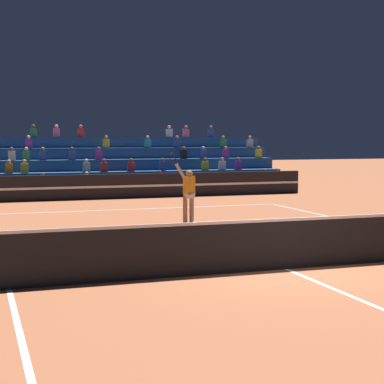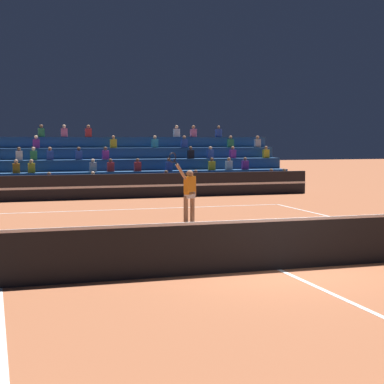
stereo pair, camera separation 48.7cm
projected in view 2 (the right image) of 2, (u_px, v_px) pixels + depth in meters
The scene contains 7 objects.
ground_plane at pixel (279, 270), 13.15m from camera, with size 120.00×120.00×0.00m, color #AD603D.
court_lines at pixel (279, 269), 13.15m from camera, with size 11.10×23.90×0.01m.
tennis_net at pixel (279, 243), 13.11m from camera, with size 12.00×0.10×1.10m.
sponsor_banner_wall at pixel (123, 186), 28.65m from camera, with size 18.00×0.26×1.10m.
bleacher_stand at pixel (108, 172), 32.23m from camera, with size 17.93×4.75×3.38m.
tennis_player at pixel (189, 194), 19.81m from camera, with size 1.11×0.75×2.33m.
tennis_ball at pixel (218, 248), 15.56m from camera, with size 0.07×0.07×0.07m, color #C6DB33.
Camera 2 is at (-5.58, -11.84, 2.69)m, focal length 60.00 mm.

